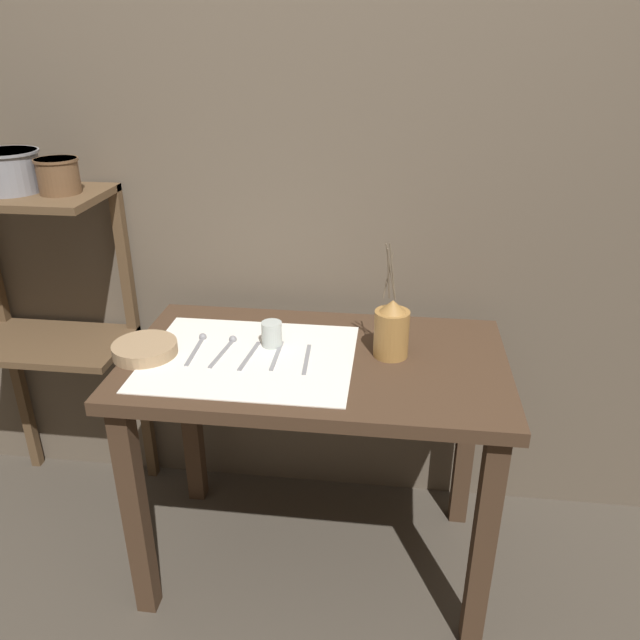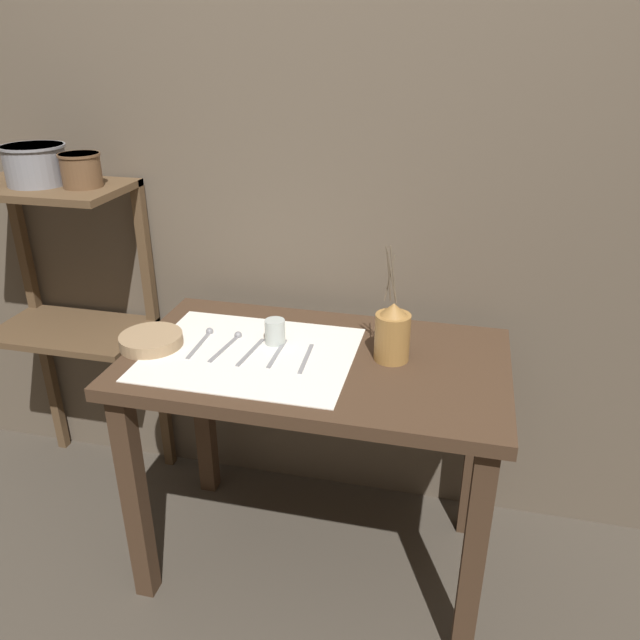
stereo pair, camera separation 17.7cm
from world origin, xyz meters
TOP-DOWN VIEW (x-y plane):
  - ground_plane at (0.00, 0.00)m, footprint 12.00×12.00m
  - stone_wall_back at (0.00, 0.43)m, footprint 7.00×0.06m
  - wooden_table at (0.00, 0.00)m, footprint 1.12×0.64m
  - wooden_shelf_unit at (-0.97, 0.26)m, footprint 0.54×0.33m
  - linen_cloth at (-0.19, -0.03)m, footprint 0.61×0.48m
  - pitcher_with_flowers at (0.22, 0.04)m, footprint 0.10×0.10m
  - wooden_bowl at (-0.50, -0.05)m, footprint 0.19×0.19m
  - glass_tumbler_near at (-0.14, 0.05)m, footprint 0.06×0.06m
  - spoon_inner at (-0.36, 0.04)m, footprint 0.02×0.19m
  - spoon_outer at (-0.27, 0.03)m, footprint 0.04×0.19m
  - fork_inner at (-0.19, -0.03)m, footprint 0.03×0.18m
  - knife_center at (-0.11, -0.02)m, footprint 0.01×0.18m
  - fork_outer at (-0.02, -0.03)m, footprint 0.02×0.18m
  - metal_pot_large at (-0.99, 0.22)m, footprint 0.21×0.21m
  - metal_pot_small at (-0.83, 0.22)m, footprint 0.13×0.13m

SIDE VIEW (x-z plane):
  - ground_plane at x=0.00m, z-range 0.00..0.00m
  - wooden_table at x=0.00m, z-range 0.27..1.05m
  - linen_cloth at x=-0.19m, z-range 0.79..0.79m
  - fork_inner at x=-0.19m, z-range 0.79..0.79m
  - knife_center at x=-0.11m, z-range 0.79..0.79m
  - fork_outer at x=-0.02m, z-range 0.79..0.79m
  - spoon_inner at x=-0.36m, z-range 0.78..0.81m
  - spoon_outer at x=-0.27m, z-range 0.78..0.81m
  - wooden_bowl at x=-0.50m, z-range 0.79..0.83m
  - glass_tumbler_near at x=-0.14m, z-range 0.79..0.87m
  - wooden_shelf_unit at x=-0.97m, z-range 0.24..1.43m
  - pitcher_with_flowers at x=0.22m, z-range 0.69..1.05m
  - stone_wall_back at x=0.00m, z-range 0.00..2.40m
  - metal_pot_small at x=-0.83m, z-range 1.20..1.31m
  - metal_pot_large at x=-0.99m, z-range 1.20..1.33m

